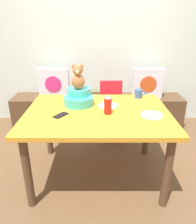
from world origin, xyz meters
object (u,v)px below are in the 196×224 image
Objects in this scene: dinner_plate_far at (109,106)px; infant_seat_teal at (79,97)px; dining_table at (98,120)px; highchair at (112,103)px; teddy_bear at (79,78)px; book_stack at (98,94)px; dinner_plate_near at (152,115)px; ketchup_bottle at (108,105)px; pillow_floral_right at (148,83)px; cell_phone at (61,115)px; coffee_mug at (139,94)px; pillow_floral_left at (55,83)px.

infant_seat_teal is at bearing 167.13° from dinner_plate_far.
infant_seat_teal is 0.31m from dinner_plate_far.
dining_table is 1.72× the size of highchair.
book_stack is at bearing 79.96° from teddy_bear.
dinner_plate_near is at bearing -11.80° from dining_table.
pillow_floral_right is at bearing 63.34° from ketchup_bottle.
ketchup_bottle is 1.28× the size of cell_phone.
infant_seat_teal is at bearing -121.59° from highchair.
cell_phone is at bearing -128.80° from pillow_floral_right.
pillow_floral_right is at bearing 60.28° from dinner_plate_far.
coffee_mug is 0.93m from cell_phone.
highchair is at bearing -65.91° from book_stack.
pillow_floral_right is 1.44m from dining_table.
coffee_mug is at bearing -61.87° from book_stack.
ketchup_bottle is (0.10, -1.31, 0.32)m from book_stack.
pillow_floral_left reaches higher than book_stack.
book_stack is at bearing 110.11° from dinner_plate_near.
dinner_plate_near is (1.14, -1.34, 0.07)m from pillow_floral_left.
dinner_plate_near is (0.49, -0.10, 0.10)m from dining_table.
coffee_mug reaches higher than dinner_plate_near.
dinner_plate_far is at bearing -55.53° from pillow_floral_left.
ketchup_bottle is at bearing -29.41° from dining_table.
ketchup_bottle is at bearing -59.90° from pillow_floral_left.
coffee_mug is 0.60× the size of dinner_plate_near.
book_stack is at bearing 178.39° from pillow_floral_right.
ketchup_bottle is 0.44m from cell_phone.
ketchup_bottle reaches higher than dinner_plate_far.
highchair is 6.58× the size of coffee_mug.
coffee_mug is at bearing -113.72° from cell_phone.
infant_seat_teal is 0.33m from cell_phone.
pillow_floral_right is 1.45m from ketchup_bottle.
book_stack is 1.41m from cell_phone.
pillow_floral_left reaches higher than dinner_plate_near.
dinner_plate_far reaches higher than cell_phone.
coffee_mug is 0.44m from dinner_plate_far.
ketchup_bottle is (0.29, -0.25, 0.02)m from infant_seat_teal.
infant_seat_teal is at bearing 90.00° from teddy_bear.
pillow_floral_left is 0.32× the size of dining_table.
book_stack is 1.35m from ketchup_bottle.
pillow_floral_left is at bearing 142.83° from coffee_mug.
pillow_floral_right is at bearing 59.00° from dining_table.
teddy_bear reaches higher than pillow_floral_right.
pillow_floral_right is 0.89m from coffee_mug.
pillow_floral_right reaches higher than dining_table.
teddy_bear is at bearing 134.60° from dining_table.
ketchup_bottle is at bearing -40.92° from infant_seat_teal.
cell_phone is (-0.14, -0.30, -0.27)m from teddy_bear.
infant_seat_teal is at bearing -162.95° from coffee_mug.
pillow_floral_left is at bearing 113.87° from teddy_bear.
teddy_bear reaches higher than dinner_plate_near.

